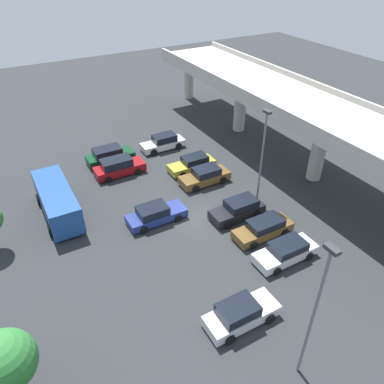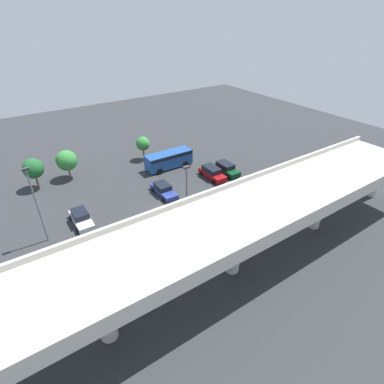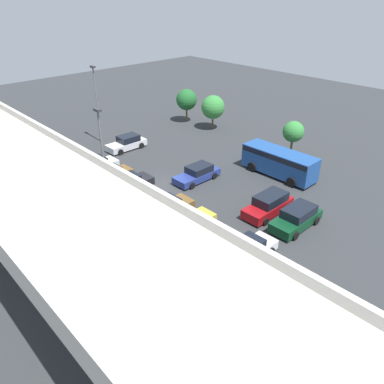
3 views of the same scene
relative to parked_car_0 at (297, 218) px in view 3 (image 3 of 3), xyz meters
name	(u,v)px [view 3 (image 3 of 3)]	position (x,y,z in m)	size (l,w,h in m)	color
ground_plane	(164,186)	(12.41, 3.21, -0.79)	(106.58, 106.58, 0.00)	#2D3033
highway_overpass	(11,170)	(12.41, 16.05, 5.08)	(51.10, 7.87, 7.27)	#BCB7AD
parked_car_0	(297,218)	(0.00, 0.00, 0.00)	(2.14, 4.77, 1.66)	#0C381E
parked_car_1	(269,205)	(2.68, 0.00, 0.03)	(2.09, 4.84, 1.72)	maroon
parked_car_2	(187,223)	(5.44, 6.65, -0.11)	(1.97, 4.72, 1.45)	gold
parked_car_3	(166,209)	(8.09, 6.50, -0.05)	(2.07, 4.78, 1.57)	brown
parked_car_4	(197,174)	(11.06, 0.06, -0.10)	(2.09, 4.86, 1.50)	navy
parked_car_5	(128,184)	(13.82, 6.24, -0.03)	(2.06, 4.59, 1.58)	black
parked_car_6	(107,175)	(16.72, 6.59, -0.10)	(1.98, 4.84, 1.42)	brown
parked_car_7	(94,166)	(19.53, 6.38, -0.10)	(2.07, 4.79, 1.44)	silver
parked_car_8	(127,143)	(22.35, 0.43, -0.05)	(2.06, 4.65, 1.59)	silver
parked_car_9	(247,251)	(0.00, 6.07, -0.04)	(1.97, 4.77, 1.61)	silver
shuttle_bus	(279,161)	(6.34, -6.56, 0.76)	(7.53, 2.71, 2.57)	#1E478C
lamp_post_near_aisle	(97,100)	(26.37, 1.38, 4.36)	(0.70, 0.35, 8.90)	slate
lamp_post_mid_lot	(103,152)	(12.95, 8.87, 4.13)	(0.70, 0.35, 8.46)	slate
tree_front_left	(293,132)	(8.27, -11.66, 1.99)	(2.30, 2.30, 3.95)	brown
tree_front_centre	(213,107)	(20.45, -11.82, 2.11)	(3.01, 3.01, 4.41)	brown
tree_front_right	(187,100)	(25.01, -11.38, 2.27)	(2.81, 2.81, 4.47)	brown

